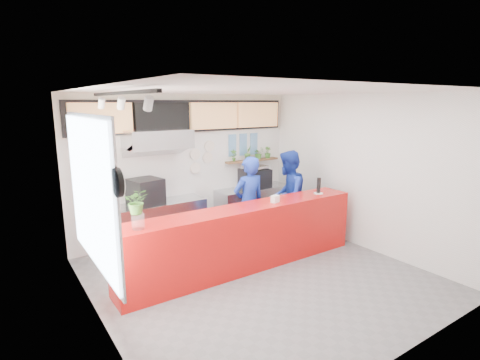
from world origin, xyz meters
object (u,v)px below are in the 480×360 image
pepper_mill (319,185)px  espresso_machine (255,178)px  staff_right (288,196)px  panini_oven (145,192)px  service_counter (245,238)px  staff_center (249,204)px

pepper_mill → espresso_machine: bearing=95.5°
staff_right → espresso_machine: bearing=-123.8°
panini_oven → staff_right: (2.59, -1.16, -0.21)m
service_counter → pepper_mill: size_ratio=15.23×
panini_oven → staff_center: staff_center is taller
staff_center → service_counter: bearing=51.7°
service_counter → pepper_mill: bearing=-1.0°
espresso_machine → pepper_mill: 1.85m
staff_center → staff_right: bearing=-178.3°
espresso_machine → pepper_mill: pepper_mill is taller
service_counter → espresso_machine: size_ratio=6.75×
service_counter → staff_center: size_ratio=2.45×
service_counter → staff_center: 0.91m
staff_center → staff_right: 0.98m
staff_center → pepper_mill: 1.39m
staff_right → pepper_mill: staff_right is taller
service_counter → panini_oven: size_ratio=8.08×
service_counter → pepper_mill: pepper_mill is taller
service_counter → staff_center: bearing=50.0°
panini_oven → staff_right: bearing=-36.5°
service_counter → staff_right: size_ratio=2.40×
panini_oven → pepper_mill: pepper_mill is taller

